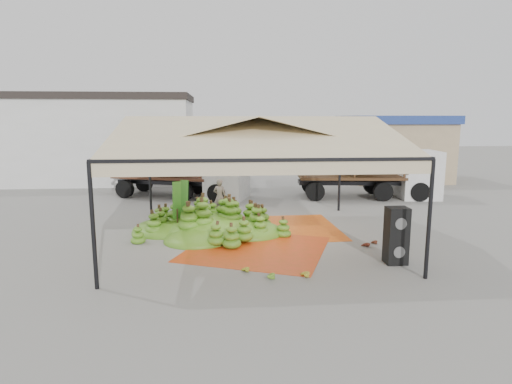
{
  "coord_description": "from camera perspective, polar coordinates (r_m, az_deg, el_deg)",
  "views": [
    {
      "loc": [
        -1.05,
        -13.78,
        3.95
      ],
      "look_at": [
        0.2,
        1.5,
        1.3
      ],
      "focal_mm": 30.0,
      "sensor_mm": 36.0,
      "label": 1
    }
  ],
  "objects": [
    {
      "name": "building_tan",
      "position": [
        29.03,
        17.8,
        5.64
      ],
      "size": [
        6.3,
        5.3,
        4.1
      ],
      "color": "tan",
      "rests_on": "ground"
    },
    {
      "name": "banana_heap",
      "position": [
        14.95,
        -6.14,
        -3.23
      ],
      "size": [
        6.21,
        5.4,
        1.18
      ],
      "primitive_type": "ellipsoid",
      "rotation": [
        0.0,
        0.0,
        0.17
      ],
      "color": "#487718",
      "rests_on": "ground"
    },
    {
      "name": "vendor",
      "position": [
        17.67,
        -4.85,
        -0.65
      ],
      "size": [
        0.65,
        0.55,
        1.51
      ],
      "primitive_type": "imported",
      "rotation": [
        0.0,
        0.0,
        2.72
      ],
      "color": "gray",
      "rests_on": "ground"
    },
    {
      "name": "ground",
      "position": [
        14.37,
        -0.31,
        -6.15
      ],
      "size": [
        90.0,
        90.0,
        0.0
      ],
      "primitive_type": "plane",
      "color": "slate",
      "rests_on": "ground"
    },
    {
      "name": "hand_red_b",
      "position": [
        13.75,
        14.3,
        -6.79
      ],
      "size": [
        0.52,
        0.49,
        0.19
      ],
      "primitive_type": "ellipsoid",
      "rotation": [
        0.0,
        0.0,
        0.47
      ],
      "color": "maroon",
      "rests_on": "ground"
    },
    {
      "name": "truck_left",
      "position": [
        21.83,
        -9.31,
        3.0
      ],
      "size": [
        7.03,
        4.27,
        2.29
      ],
      "rotation": [
        0.0,
        0.0,
        -0.32
      ],
      "color": "#4D2819",
      "rests_on": "ground"
    },
    {
      "name": "hanging_bunches",
      "position": [
        15.24,
        6.42,
        4.74
      ],
      "size": [
        4.74,
        0.24,
        0.2
      ],
      "color": "#407A19",
      "rests_on": "ground"
    },
    {
      "name": "canopy_tent",
      "position": [
        13.83,
        -0.32,
        7.11
      ],
      "size": [
        8.1,
        8.1,
        4.0
      ],
      "color": "black",
      "rests_on": "ground"
    },
    {
      "name": "tarp_left",
      "position": [
        13.21,
        0.07,
        -7.57
      ],
      "size": [
        5.13,
        5.02,
        0.01
      ],
      "primitive_type": "cube",
      "rotation": [
        0.0,
        0.0,
        -0.38
      ],
      "color": "red",
      "rests_on": "ground"
    },
    {
      "name": "banana_leaves",
      "position": [
        15.26,
        -9.99,
        -5.35
      ],
      "size": [
        0.96,
        1.36,
        3.7
      ],
      "primitive_type": null,
      "color": "#25771F",
      "rests_on": "ground"
    },
    {
      "name": "building_white",
      "position": [
        29.21,
        -22.67,
        6.63
      ],
      "size": [
        14.3,
        6.3,
        5.4
      ],
      "color": "silver",
      "rests_on": "ground"
    },
    {
      "name": "hand_yellow_a",
      "position": [
        10.97,
        6.14,
        -10.76
      ],
      "size": [
        0.51,
        0.43,
        0.22
      ],
      "primitive_type": "ellipsoid",
      "rotation": [
        0.0,
        0.0,
        0.08
      ],
      "color": "gold",
      "rests_on": "ground"
    },
    {
      "name": "truck_right",
      "position": [
        22.24,
        15.3,
        3.01
      ],
      "size": [
        7.05,
        2.99,
        2.35
      ],
      "rotation": [
        0.0,
        0.0,
        -0.1
      ],
      "color": "#482918",
      "rests_on": "ground"
    },
    {
      "name": "hand_yellow_b",
      "position": [
        11.24,
        -1.74,
        -10.25
      ],
      "size": [
        0.51,
        0.46,
        0.19
      ],
      "primitive_type": "ellipsoid",
      "rotation": [
        0.0,
        0.0,
        0.33
      ],
      "color": "gold",
      "rests_on": "ground"
    },
    {
      "name": "hand_green",
      "position": [
        10.84,
        1.52,
        -10.94
      ],
      "size": [
        0.56,
        0.49,
        0.22
      ],
      "primitive_type": "ellipsoid",
      "rotation": [
        0.0,
        0.0,
        -0.22
      ],
      "color": "#377919",
      "rests_on": "ground"
    },
    {
      "name": "tarp_right",
      "position": [
        15.69,
        3.94,
        -4.78
      ],
      "size": [
        3.86,
        4.04,
        0.01
      ],
      "primitive_type": "cube",
      "rotation": [
        0.0,
        0.0,
        0.03
      ],
      "color": "orange",
      "rests_on": "ground"
    },
    {
      "name": "speaker_stack",
      "position": [
        12.35,
        18.21,
        -5.54
      ],
      "size": [
        0.57,
        0.5,
        1.57
      ],
      "rotation": [
        0.0,
        0.0,
        -0.0
      ],
      "color": "black",
      "rests_on": "ground"
    },
    {
      "name": "hand_red_a",
      "position": [
        14.14,
        15.24,
        -6.39
      ],
      "size": [
        0.4,
        0.33,
        0.18
      ],
      "primitive_type": "ellipsoid",
      "rotation": [
        0.0,
        0.0,
        -0.02
      ],
      "color": "#511A12",
      "rests_on": "ground"
    }
  ]
}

